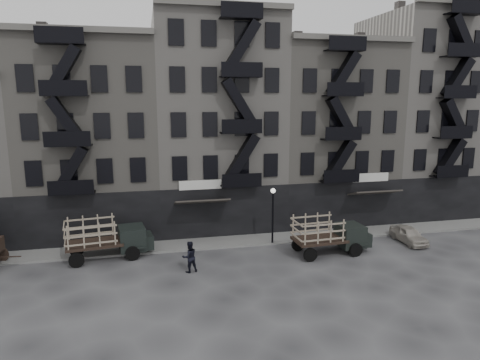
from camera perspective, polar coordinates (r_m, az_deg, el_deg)
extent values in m
plane|color=#38383A|center=(29.12, 0.06, -10.72)|extent=(140.00, 140.00, 0.00)
cube|color=slate|center=(32.54, -1.38, -8.20)|extent=(55.00, 2.50, 0.15)
cube|color=gray|center=(36.78, -18.94, 5.31)|extent=(10.00, 10.00, 15.00)
cube|color=black|center=(32.92, -19.27, -5.09)|extent=(10.00, 0.35, 4.00)
cube|color=#595651|center=(31.83, -20.90, 18.31)|extent=(10.00, 0.50, 0.40)
cube|color=#4C4744|center=(37.40, -24.54, 17.47)|extent=(0.70, 0.70, 1.20)
cube|color=#4C4744|center=(36.75, -15.70, 18.16)|extent=(0.70, 0.70, 1.20)
cube|color=#9E9891|center=(36.94, -3.33, 7.46)|extent=(10.00, 10.00, 17.00)
cube|color=black|center=(33.18, -1.83, -4.33)|extent=(10.00, 0.35, 4.00)
cube|color=#595651|center=(32.44, -1.94, 22.43)|extent=(10.00, 0.50, 0.40)
cube|color=#4C4744|center=(37.14, -8.41, 21.49)|extent=(0.70, 0.70, 1.20)
cube|color=#4C4744|center=(37.97, 0.51, 21.37)|extent=(0.70, 0.70, 1.20)
cube|color=gray|center=(39.85, 11.12, 6.09)|extent=(10.00, 10.00, 15.00)
cube|color=black|center=(36.31, 13.90, -3.31)|extent=(10.00, 0.35, 4.00)
cube|color=#595651|center=(35.33, 15.08, 17.84)|extent=(10.00, 0.50, 0.40)
cube|color=#4C4744|center=(38.91, 7.31, 18.05)|extent=(0.70, 0.70, 1.20)
cube|color=#4C4744|center=(41.06, 14.91, 17.41)|extent=(0.70, 0.70, 1.20)
cube|color=#9E9891|center=(44.69, 23.15, 7.86)|extent=(10.00, 10.00, 18.00)
cube|color=black|center=(41.66, 26.34, -2.31)|extent=(10.00, 0.35, 4.00)
cube|color=#595651|center=(41.24, 28.56, 20.11)|extent=(10.00, 0.50, 0.40)
cube|color=#4C4744|center=(43.69, 20.73, 20.66)|extent=(0.70, 0.70, 1.20)
cube|color=#4C4744|center=(46.81, 26.73, 19.52)|extent=(0.70, 0.70, 1.20)
cylinder|color=black|center=(31.58, 4.38, -5.16)|extent=(0.14, 0.14, 4.00)
sphere|color=silver|center=(31.06, 4.43, -1.44)|extent=(0.36, 0.36, 0.36)
cylinder|color=black|center=(32.67, -29.41, -8.65)|extent=(1.17, 0.25, 1.17)
cube|color=black|center=(30.58, -18.82, -8.01)|extent=(3.89, 2.61, 0.19)
cube|color=black|center=(30.67, -14.21, -7.48)|extent=(1.96, 2.14, 1.60)
cube|color=black|center=(30.88, -12.40, -7.90)|extent=(1.07, 1.70, 0.96)
cylinder|color=black|center=(29.91, -14.12, -9.48)|extent=(0.98, 0.36, 0.96)
cylinder|color=black|center=(31.91, -14.56, -8.18)|extent=(0.98, 0.36, 0.96)
cylinder|color=black|center=(29.80, -20.97, -9.98)|extent=(0.98, 0.36, 0.96)
cylinder|color=black|center=(31.81, -20.95, -8.64)|extent=(0.98, 0.36, 0.96)
cube|color=black|center=(30.35, 10.53, -7.82)|extent=(3.61, 2.25, 0.19)
cube|color=black|center=(31.39, 14.45, -7.15)|extent=(1.75, 1.94, 1.54)
cube|color=black|center=(31.95, 15.88, -7.48)|extent=(0.91, 1.59, 0.93)
cylinder|color=black|center=(30.74, 15.18, -9.00)|extent=(0.94, 0.28, 0.93)
cylinder|color=black|center=(32.41, 13.32, -7.85)|extent=(0.94, 0.28, 0.93)
cylinder|color=black|center=(29.21, 9.36, -9.82)|extent=(0.94, 0.28, 0.93)
cylinder|color=black|center=(30.97, 7.74, -8.55)|extent=(0.94, 0.28, 0.93)
imported|color=#B0A99E|center=(34.78, 21.59, -6.78)|extent=(1.52, 3.64, 1.23)
imported|color=black|center=(27.22, -6.75, -10.13)|extent=(1.13, 0.98, 1.99)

